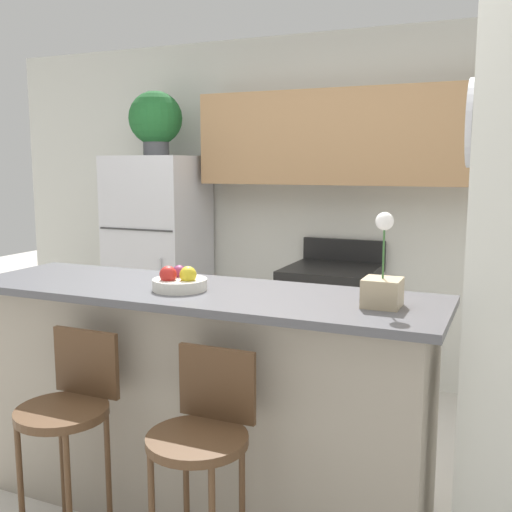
{
  "coord_description": "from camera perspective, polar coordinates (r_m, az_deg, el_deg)",
  "views": [
    {
      "loc": [
        1.3,
        -2.31,
        1.61
      ],
      "look_at": [
        0.0,
        0.69,
        1.11
      ],
      "focal_mm": 42.0,
      "sensor_mm": 36.0,
      "label": 1
    }
  ],
  "objects": [
    {
      "name": "fruit_bowl",
      "position": [
        2.68,
        -7.3,
        -2.43
      ],
      "size": [
        0.24,
        0.24,
        0.11
      ],
      "color": "silver",
      "rests_on": "counter_bar"
    },
    {
      "name": "counter_bar",
      "position": [
        2.86,
        -5.65,
        -13.42
      ],
      "size": [
        2.22,
        0.66,
        1.06
      ],
      "color": "gray",
      "rests_on": "ground_plane"
    },
    {
      "name": "stove_range",
      "position": [
        4.25,
        7.12,
        -7.03
      ],
      "size": [
        0.61,
        0.65,
        1.07
      ],
      "color": "silver",
      "rests_on": "ground_plane"
    },
    {
      "name": "refrigerator",
      "position": [
        4.76,
        -9.22,
        -0.75
      ],
      "size": [
        0.66,
        0.62,
        1.67
      ],
      "color": "silver",
      "rests_on": "ground_plane"
    },
    {
      "name": "bar_stool_left",
      "position": [
        2.61,
        -17.38,
        -14.01
      ],
      "size": [
        0.37,
        0.37,
        0.93
      ],
      "color": "#4C331E",
      "rests_on": "ground_plane"
    },
    {
      "name": "wall_back",
      "position": [
        4.39,
        8.29,
        6.83
      ],
      "size": [
        5.6,
        0.38,
        2.55
      ],
      "color": "silver",
      "rests_on": "ground_plane"
    },
    {
      "name": "trash_bin",
      "position": [
        4.47,
        -4.38,
        -9.82
      ],
      "size": [
        0.28,
        0.28,
        0.38
      ],
      "color": "#59595B",
      "rests_on": "ground_plane"
    },
    {
      "name": "bar_stool_right",
      "position": [
        2.29,
        -5.11,
        -17.02
      ],
      "size": [
        0.37,
        0.37,
        0.93
      ],
      "color": "#4C331E",
      "rests_on": "ground_plane"
    },
    {
      "name": "potted_plant_on_fridge",
      "position": [
        4.71,
        -9.55,
        12.64
      ],
      "size": [
        0.41,
        0.41,
        0.49
      ],
      "color": "#4C4C51",
      "rests_on": "refrigerator"
    },
    {
      "name": "ground_plane",
      "position": [
        3.1,
        -5.49,
        -22.58
      ],
      "size": [
        14.0,
        14.0,
        0.0
      ],
      "primitive_type": "plane",
      "color": "beige"
    },
    {
      "name": "orchid_vase",
      "position": [
        2.39,
        11.96,
        -2.59
      ],
      "size": [
        0.15,
        0.15,
        0.37
      ],
      "color": "tan",
      "rests_on": "counter_bar"
    }
  ]
}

